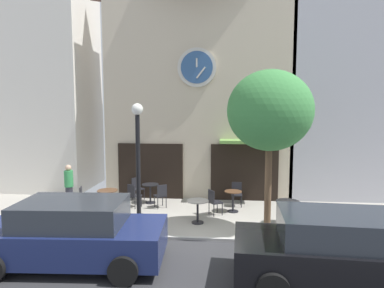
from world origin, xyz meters
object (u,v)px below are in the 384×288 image
Objects in this scene: cafe_chair_left_end at (237,192)px; parked_car_navy at (73,233)px; cafe_table_near_door at (233,198)px; cafe_chair_facing_street at (137,187)px; cafe_table_center_left at (288,207)px; parked_car_black at (339,251)px; cafe_chair_near_lamp at (84,197)px; cafe_table_rightmost at (150,190)px; cafe_chair_near_tree at (161,194)px; street_tree at (270,111)px; cafe_chair_right_end at (133,194)px; cafe_table_leftmost at (108,196)px; street_lamp at (138,165)px; cafe_chair_by_entrance at (214,200)px; pedestrian_green at (69,186)px; cafe_table_near_curb at (198,207)px.

parked_car_navy reaches higher than cafe_chair_left_end.
cafe_chair_facing_street reaches higher than cafe_table_near_door.
parked_car_black is at bearing -84.99° from cafe_table_center_left.
parked_car_navy is at bearing -69.61° from cafe_chair_near_lamp.
cafe_chair_near_tree reaches higher than cafe_table_rightmost.
cafe_chair_right_end is at bearing 155.59° from street_tree.
cafe_table_leftmost is at bearing 162.46° from street_tree.
cafe_table_rightmost is 0.17× the size of parked_car_black.
street_lamp is at bearing 71.81° from parked_car_navy.
cafe_table_rightmost is 0.85× the size of cafe_chair_by_entrance.
cafe_chair_right_end and cafe_chair_near_lamp have the same top height.
cafe_chair_left_end is at bearing 105.91° from street_tree.
cafe_chair_right_end is at bearing 9.20° from pedestrian_green.
cafe_chair_facing_street reaches higher than cafe_table_center_left.
cafe_chair_right_end is 1.18m from cafe_chair_facing_street.
cafe_table_rightmost is (-0.20, 2.57, -1.45)m from street_lamp.
parked_car_black reaches higher than cafe_table_near_curb.
parked_car_navy reaches higher than cafe_chair_facing_street.
cafe_table_leftmost is 0.83× the size of cafe_chair_near_lamp.
cafe_chair_near_lamp is (-4.22, 0.87, -0.01)m from cafe_table_near_curb.
cafe_chair_near_tree is 4.83m from parked_car_navy.
cafe_chair_near_lamp reaches higher than cafe_table_center_left.
cafe_chair_left_end reaches higher than cafe_table_center_left.
cafe_table_center_left is (4.93, -2.04, 0.04)m from cafe_table_rightmost.
cafe_chair_by_entrance is 1.00× the size of cafe_chair_right_end.
cafe_table_center_left is at bearing 29.98° from parked_car_navy.
cafe_table_near_door is 0.85× the size of cafe_chair_near_lamp.
parked_car_black is (5.05, -3.14, -1.21)m from street_lamp.
street_tree is 1.10× the size of parked_car_navy.
street_lamp reaches higher than cafe_chair_facing_street.
street_tree is 3.26m from cafe_table_center_left.
cafe_table_leftmost is at bearing 144.85° from parked_car_black.
cafe_table_near_door is at bearing -14.42° from cafe_table_rightmost.
cafe_chair_right_end is at bearing 138.81° from parked_car_black.
parked_car_navy is at bearing -127.99° from cafe_chair_left_end.
cafe_table_rightmost is at bearing 133.69° from cafe_table_near_curb.
parked_car_navy is (-0.89, -2.71, -1.21)m from street_lamp.
cafe_chair_near_lamp is at bearing -130.81° from cafe_chair_facing_street.
pedestrian_green is at bearing 116.86° from parked_car_navy.
cafe_chair_by_entrance is (-1.65, 1.53, -3.11)m from street_tree.
street_lamp is 3.49m from cafe_chair_facing_street.
pedestrian_green is at bearing -144.53° from cafe_chair_facing_street.
cafe_table_near_door is at bearing 47.62° from cafe_table_near_curb.
parked_car_navy reaches higher than cafe_table_near_door.
cafe_table_center_left is at bearing 45.84° from street_tree.
cafe_table_near_curb is at bearing -122.97° from cafe_chair_left_end.
cafe_chair_near_tree is at bearing 161.59° from cafe_chair_by_entrance.
cafe_table_near_curb is (3.41, -1.09, -0.00)m from cafe_table_leftmost.
cafe_chair_near_tree is at bearing 13.46° from cafe_chair_near_lamp.
cafe_table_rightmost is 0.85× the size of cafe_chair_right_end.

